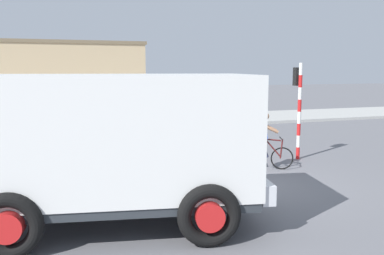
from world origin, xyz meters
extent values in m
plane|color=slate|center=(0.00, 0.00, 0.00)|extent=(120.00, 120.00, 0.00)
cube|color=#ADADA8|center=(0.00, 12.92, 0.08)|extent=(80.00, 5.00, 0.16)
cube|color=white|center=(-3.51, -1.74, 1.80)|extent=(5.57, 3.41, 2.20)
cube|color=#2D3338|center=(-3.51, -1.74, 0.62)|extent=(5.46, 3.34, 0.16)
cube|color=silver|center=(-0.86, -2.23, 0.80)|extent=(0.67, 2.38, 0.36)
cube|color=black|center=(-1.00, -2.20, 2.30)|extent=(0.51, 2.11, 0.70)
torus|color=black|center=(-1.69, -0.77, 0.55)|extent=(1.13, 0.44, 1.10)
cylinder|color=red|center=(-1.69, -0.77, 0.55)|extent=(0.54, 0.39, 0.50)
torus|color=black|center=(-2.16, -3.29, 0.55)|extent=(1.13, 0.44, 1.10)
cylinder|color=red|center=(-2.16, -3.29, 0.55)|extent=(0.54, 0.39, 0.50)
torus|color=black|center=(-4.86, -0.18, 0.55)|extent=(1.13, 0.44, 1.10)
cylinder|color=red|center=(-4.86, -0.18, 0.55)|extent=(0.54, 0.39, 0.50)
torus|color=black|center=(-5.33, -2.70, 0.55)|extent=(1.13, 0.44, 1.10)
cylinder|color=red|center=(-5.33, -2.70, 0.55)|extent=(0.54, 0.39, 0.50)
torus|color=black|center=(1.90, 1.12, 0.34)|extent=(0.65, 0.29, 0.68)
torus|color=black|center=(0.92, 1.51, 0.34)|extent=(0.65, 0.29, 0.68)
cylinder|color=#591E1E|center=(1.58, 1.25, 0.91)|extent=(0.57, 0.26, 0.09)
cylinder|color=#591E1E|center=(1.63, 1.23, 0.66)|extent=(0.49, 0.23, 0.57)
cylinder|color=#591E1E|center=(1.11, 1.44, 0.61)|extent=(0.43, 0.20, 0.57)
cylinder|color=#591E1E|center=(1.88, 1.13, 0.64)|extent=(0.10, 0.08, 0.59)
cylinder|color=black|center=(1.85, 1.14, 0.95)|extent=(0.21, 0.48, 0.03)
cube|color=black|center=(1.30, 1.36, 0.88)|extent=(0.27, 0.20, 0.06)
cube|color=#3351A8|center=(1.35, 1.34, 1.21)|extent=(0.39, 0.41, 0.59)
sphere|color=#9E7051|center=(1.41, 1.32, 1.61)|extent=(0.22, 0.22, 0.22)
cylinder|color=#2D334C|center=(1.41, 1.42, 0.65)|extent=(0.33, 0.22, 0.57)
cylinder|color=#9E7051|center=(1.59, 1.42, 1.26)|extent=(0.49, 0.27, 0.29)
cylinder|color=#2D334C|center=(1.34, 1.24, 0.65)|extent=(0.33, 0.22, 0.57)
cylinder|color=#9E7051|center=(1.47, 1.12, 1.26)|extent=(0.49, 0.27, 0.29)
cylinder|color=red|center=(3.18, 2.24, 0.20)|extent=(0.12, 0.12, 0.40)
cylinder|color=white|center=(3.18, 2.24, 0.60)|extent=(0.12, 0.12, 0.40)
cylinder|color=red|center=(3.18, 2.24, 1.00)|extent=(0.12, 0.12, 0.40)
cylinder|color=white|center=(3.18, 2.24, 1.40)|extent=(0.12, 0.12, 0.40)
cylinder|color=red|center=(3.18, 2.24, 1.80)|extent=(0.12, 0.12, 0.40)
cylinder|color=white|center=(3.18, 2.24, 2.20)|extent=(0.12, 0.12, 0.40)
cylinder|color=red|center=(3.18, 2.24, 2.60)|extent=(0.12, 0.12, 0.40)
cylinder|color=white|center=(3.18, 2.24, 3.00)|extent=(0.12, 0.12, 0.40)
cube|color=black|center=(3.18, 2.42, 2.75)|extent=(0.24, 0.20, 0.60)
sphere|color=orange|center=(3.18, 2.54, 2.75)|extent=(0.14, 0.14, 0.14)
cube|color=red|center=(-5.32, 5.04, 0.65)|extent=(4.16, 2.12, 0.70)
cube|color=black|center=(-5.17, 5.02, 1.30)|extent=(2.34, 1.68, 0.60)
cylinder|color=black|center=(-4.18, 4.06, 0.30)|extent=(0.62, 0.24, 0.60)
cylinder|color=black|center=(-3.99, 5.75, 0.30)|extent=(0.62, 0.24, 0.60)
cube|color=#234C9E|center=(-2.55, 7.53, 0.65)|extent=(4.25, 2.44, 0.70)
cube|color=black|center=(-2.40, 7.56, 1.30)|extent=(2.44, 1.84, 0.60)
cylinder|color=black|center=(-3.60, 6.46, 0.30)|extent=(0.62, 0.29, 0.60)
cylinder|color=black|center=(-3.93, 8.13, 0.30)|extent=(0.62, 0.29, 0.60)
cylinder|color=black|center=(-1.17, 6.94, 0.30)|extent=(0.62, 0.29, 0.60)
cylinder|color=black|center=(-1.50, 8.61, 0.30)|extent=(0.62, 0.29, 0.60)
cube|color=#D1B284|center=(-3.58, 18.75, 2.24)|extent=(9.37, 5.31, 4.48)
cube|color=#7D6B4F|center=(-3.58, 18.75, 4.58)|extent=(9.55, 5.42, 0.20)
camera|label=1|loc=(-4.61, -9.54, 3.00)|focal=38.84mm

